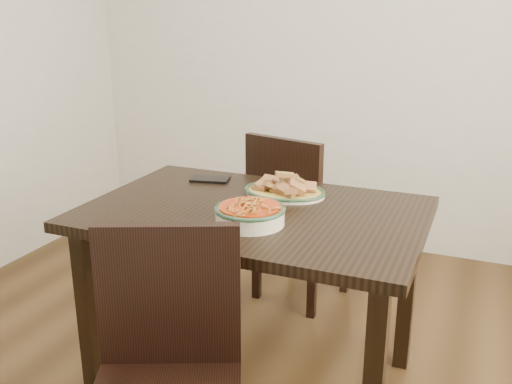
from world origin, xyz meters
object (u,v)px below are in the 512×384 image
at_px(fish_plate, 285,184).
at_px(smartphone, 210,179).
at_px(chair_far, 294,211).
at_px(chair_near, 167,367).
at_px(noodle_bowl, 250,212).
at_px(dining_table, 254,232).

distance_m(fish_plate, smartphone, 0.38).
relative_size(chair_far, smartphone, 5.37).
bearing_deg(smartphone, fish_plate, -22.74).
distance_m(chair_near, noodle_bowl, 0.61).
height_order(dining_table, smartphone, smartphone).
xyz_separation_m(chair_near, smartphone, (-0.34, 0.95, 0.26)).
height_order(chair_far, noodle_bowl, chair_far).
bearing_deg(chair_far, chair_near, 108.22).
xyz_separation_m(fish_plate, noodle_bowl, (0.00, -0.36, -0.00)).
bearing_deg(smartphone, noodle_bowl, -61.47).
bearing_deg(smartphone, chair_far, 47.58).
xyz_separation_m(dining_table, noodle_bowl, (0.05, -0.15, 0.14)).
height_order(dining_table, chair_near, chair_near).
relative_size(chair_near, smartphone, 5.37).
xyz_separation_m(chair_near, noodle_bowl, (0.03, 0.53, 0.29)).
relative_size(dining_table, noodle_bowl, 5.01).
distance_m(chair_far, chair_near, 1.39).
bearing_deg(chair_far, fish_plate, 118.42).
relative_size(dining_table, chair_near, 1.41).
relative_size(dining_table, fish_plate, 3.82).
bearing_deg(dining_table, chair_far, 96.26).
xyz_separation_m(chair_far, chair_near, (0.10, -1.38, 0.00)).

